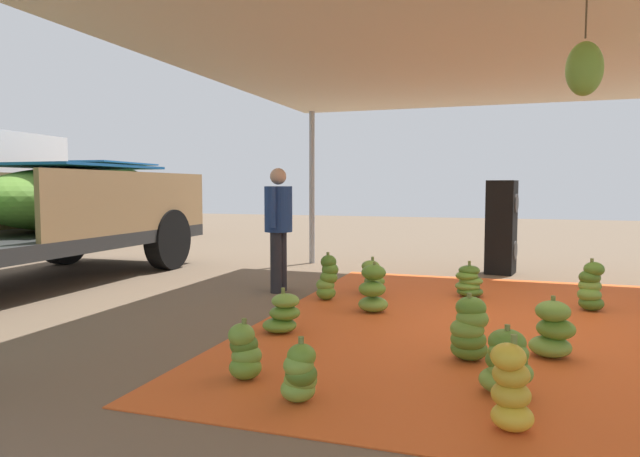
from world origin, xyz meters
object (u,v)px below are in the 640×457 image
object	(u,v)px
banana_bunch_4	(245,352)
banana_bunch_11	(553,331)
banana_bunch_15	(591,288)
banana_bunch_8	(328,279)
banana_bunch_13	(511,389)
banana_bunch_2	(300,374)
banana_bunch_10	(372,279)
cargo_truck_far	(65,192)
worker_1	(278,220)
banana_bunch_7	(469,331)
banana_bunch_3	(373,291)
speaker_stack	(501,227)
banana_bunch_1	(469,282)
banana_bunch_9	(283,314)
banana_bunch_6	(507,363)

from	to	relation	value
banana_bunch_4	banana_bunch_11	distance (m)	2.46
banana_bunch_15	banana_bunch_8	bearing A→B (deg)	96.84
banana_bunch_13	banana_bunch_15	bearing A→B (deg)	-13.56
banana_bunch_2	banana_bunch_10	distance (m)	3.67
banana_bunch_2	cargo_truck_far	world-z (taller)	cargo_truck_far
banana_bunch_15	banana_bunch_10	bearing A→B (deg)	87.24
cargo_truck_far	worker_1	xyz separation A→B (m)	(-4.08, -7.22, -0.31)
banana_bunch_13	banana_bunch_7	bearing A→B (deg)	13.87
banana_bunch_11	worker_1	bearing A→B (deg)	58.36
banana_bunch_4	banana_bunch_8	world-z (taller)	banana_bunch_8
banana_bunch_13	banana_bunch_2	bearing A→B (deg)	90.20
banana_bunch_3	banana_bunch_15	xyz separation A→B (m)	(0.86, -2.26, 0.01)
cargo_truck_far	speaker_stack	xyz separation A→B (m)	(-1.53, -9.97, -0.52)
worker_1	cargo_truck_far	bearing A→B (deg)	60.56
banana_bunch_1	banana_bunch_10	size ratio (longest dim) A/B	0.97
banana_bunch_1	worker_1	distance (m)	2.54
banana_bunch_11	worker_1	distance (m)	3.83
banana_bunch_3	banana_bunch_10	bearing A→B (deg)	13.77
banana_bunch_7	banana_bunch_9	world-z (taller)	banana_bunch_7
banana_bunch_4	banana_bunch_15	bearing A→B (deg)	-39.30
banana_bunch_2	banana_bunch_15	bearing A→B (deg)	-30.91
banana_bunch_6	banana_bunch_8	world-z (taller)	banana_bunch_8
banana_bunch_9	banana_bunch_13	size ratio (longest dim) A/B	0.78
banana_bunch_11	worker_1	size ratio (longest dim) A/B	0.31
banana_bunch_8	cargo_truck_far	world-z (taller)	cargo_truck_far
banana_bunch_13	speaker_stack	size ratio (longest dim) A/B	0.37
banana_bunch_10	cargo_truck_far	bearing A→B (deg)	65.00
banana_bunch_6	banana_bunch_8	distance (m)	3.32
banana_bunch_6	worker_1	distance (m)	4.15
banana_bunch_2	banana_bunch_11	bearing A→B (deg)	-45.88
banana_bunch_6	banana_bunch_15	xyz separation A→B (m)	(2.94, -0.87, 0.05)
cargo_truck_far	banana_bunch_13	bearing A→B (deg)	-126.91
banana_bunch_4	banana_bunch_6	bearing A→B (deg)	-80.68
banana_bunch_1	banana_bunch_7	bearing A→B (deg)	-176.28
worker_1	speaker_stack	xyz separation A→B (m)	(2.55, -2.74, -0.21)
banana_bunch_7	banana_bunch_1	bearing A→B (deg)	3.72
banana_bunch_1	banana_bunch_7	distance (m)	2.69
banana_bunch_6	banana_bunch_10	size ratio (longest dim) A/B	0.95
banana_bunch_4	banana_bunch_13	size ratio (longest dim) A/B	0.80
banana_bunch_11	cargo_truck_far	distance (m)	12.09
banana_bunch_2	banana_bunch_10	bearing A→B (deg)	6.10
banana_bunch_10	cargo_truck_far	size ratio (longest dim) A/B	0.07
banana_bunch_6	banana_bunch_11	bearing A→B (deg)	-20.09
banana_bunch_11	banana_bunch_15	distance (m)	2.06
banana_bunch_1	banana_bunch_3	bearing A→B (deg)	143.31
banana_bunch_3	cargo_truck_far	bearing A→B (deg)	60.48
banana_bunch_4	banana_bunch_10	size ratio (longest dim) A/B	0.90
banana_bunch_8	banana_bunch_13	xyz separation A→B (m)	(-3.17, -2.09, -0.02)
banana_bunch_10	worker_1	bearing A→B (deg)	96.54
banana_bunch_7	banana_bunch_3	bearing A→B (deg)	37.70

